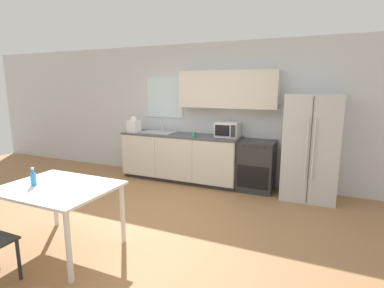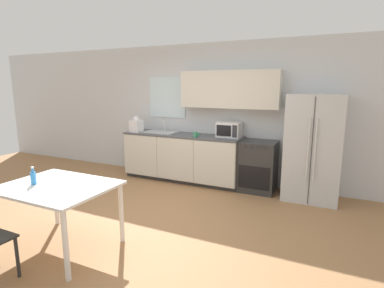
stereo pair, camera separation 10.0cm
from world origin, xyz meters
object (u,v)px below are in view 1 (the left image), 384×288
object	(u,v)px
drink_bottle	(33,179)
oven_range	(256,166)
coffee_mug	(194,134)
microwave	(228,129)
dining_table	(58,194)
refrigerator	(311,147)

from	to	relation	value
drink_bottle	oven_range	bearing A→B (deg)	58.21
oven_range	coffee_mug	size ratio (longest dim) A/B	7.41
oven_range	drink_bottle	bearing A→B (deg)	-121.79
microwave	drink_bottle	distance (m)	3.40
microwave	drink_bottle	bearing A→B (deg)	-112.70
oven_range	dining_table	xyz separation A→B (m)	(-1.63, -2.96, 0.22)
refrigerator	dining_table	size ratio (longest dim) A/B	1.41
dining_table	refrigerator	bearing A→B (deg)	49.15
coffee_mug	oven_range	bearing A→B (deg)	10.79
refrigerator	coffee_mug	bearing A→B (deg)	-174.98
coffee_mug	drink_bottle	size ratio (longest dim) A/B	0.59
oven_range	refrigerator	size ratio (longest dim) A/B	0.52
refrigerator	coffee_mug	size ratio (longest dim) A/B	14.27
coffee_mug	refrigerator	bearing A→B (deg)	5.02
microwave	coffee_mug	bearing A→B (deg)	-151.92
microwave	coffee_mug	size ratio (longest dim) A/B	3.51
refrigerator	microwave	xyz separation A→B (m)	(-1.48, 0.12, 0.20)
refrigerator	drink_bottle	distance (m)	4.10
drink_bottle	microwave	bearing A→B (deg)	67.30
microwave	dining_table	world-z (taller)	microwave
refrigerator	microwave	size ratio (longest dim) A/B	4.07
microwave	coffee_mug	distance (m)	0.64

